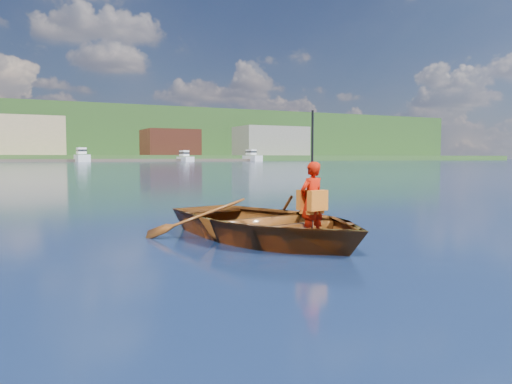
% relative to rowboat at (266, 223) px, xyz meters
% --- Properties ---
extents(ground, '(600.00, 600.00, 0.00)m').
position_rel_rowboat_xyz_m(ground, '(0.65, -0.24, -0.28)').
color(ground, '#0E213B').
rests_on(ground, ground).
extents(rowboat, '(3.78, 4.68, 0.86)m').
position_rel_rowboat_xyz_m(rowboat, '(0.00, 0.00, 0.00)').
color(rowboat, brown).
rests_on(rowboat, ground).
extents(child_paddler, '(0.48, 0.40, 1.94)m').
position_rel_rowboat_xyz_m(child_paddler, '(0.34, -0.85, 0.41)').
color(child_paddler, '#BB1403').
rests_on(child_paddler, ground).
extents(shoreline, '(400.00, 140.00, 22.00)m').
position_rel_rowboat_xyz_m(shoreline, '(0.65, 236.37, 10.04)').
color(shoreline, '#39602B').
rests_on(shoreline, ground).
extents(waterfront_buildings, '(202.00, 16.00, 14.00)m').
position_rel_rowboat_xyz_m(waterfront_buildings, '(-7.09, 164.76, 7.46)').
color(waterfront_buildings, brown).
rests_on(waterfront_buildings, ground).
extents(marina_yachts, '(138.05, 11.93, 4.31)m').
position_rel_rowboat_xyz_m(marina_yachts, '(-4.76, 143.06, 1.08)').
color(marina_yachts, white).
rests_on(marina_yachts, ground).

